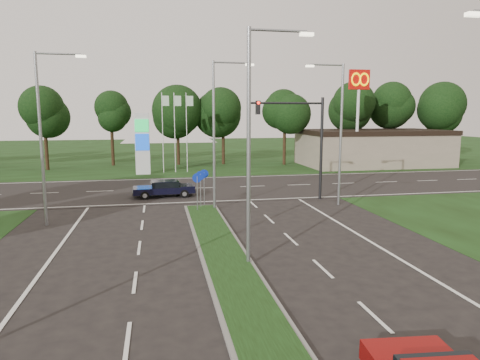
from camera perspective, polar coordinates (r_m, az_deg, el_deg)
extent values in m
plane|color=black|center=(11.67, 3.62, -21.38)|extent=(160.00, 160.00, 0.00)
cube|color=black|center=(65.07, -8.68, 3.47)|extent=(160.00, 50.00, 0.02)
cube|color=black|center=(34.36, -6.50, -1.13)|extent=(160.00, 12.00, 0.02)
cube|color=slate|center=(15.15, -0.30, -13.74)|extent=(2.00, 26.00, 0.12)
cube|color=gray|center=(52.09, 17.26, 4.10)|extent=(16.00, 9.00, 4.00)
cylinder|color=gray|center=(16.18, 1.16, 3.94)|extent=(0.16, 0.16, 9.00)
cylinder|color=gray|center=(16.67, 5.13, 19.24)|extent=(2.20, 0.10, 0.10)
cube|color=#FFF2CC|center=(16.98, 8.89, 18.63)|extent=(0.50, 0.22, 0.12)
cylinder|color=gray|center=(26.01, -3.50, 5.74)|extent=(0.16, 0.16, 9.00)
cylinder|color=gray|center=(26.32, -1.13, 15.38)|extent=(2.20, 0.10, 0.10)
cube|color=#FFF2CC|center=(26.52, 1.30, 15.11)|extent=(0.50, 0.22, 0.12)
cylinder|color=gray|center=(24.52, -25.01, 4.76)|extent=(0.16, 0.16, 9.00)
cylinder|color=gray|center=(24.43, -23.10, 15.22)|extent=(2.20, 0.10, 0.10)
cube|color=#FFF2CC|center=(24.22, -20.45, 15.19)|extent=(0.50, 0.22, 0.12)
cylinder|color=gray|center=(28.28, 13.29, 5.76)|extent=(0.16, 0.16, 9.00)
cylinder|color=gray|center=(27.98, 11.49, 14.82)|extent=(2.20, 0.10, 0.10)
cube|color=#FFF2CC|center=(27.57, 9.30, 14.76)|extent=(0.50, 0.22, 0.12)
cube|color=#FFF2CC|center=(15.34, 28.73, 18.79)|extent=(0.50, 0.22, 0.12)
cylinder|color=black|center=(29.98, 10.79, 4.08)|extent=(0.20, 0.20, 7.00)
cylinder|color=black|center=(29.07, 6.31, 10.15)|extent=(5.00, 0.14, 0.14)
cube|color=black|center=(28.53, 2.40, 9.62)|extent=(0.28, 0.28, 0.90)
sphere|color=#FF190C|center=(28.36, 2.49, 10.23)|extent=(0.20, 0.20, 0.20)
cylinder|color=gray|center=(25.80, -5.71, -1.93)|extent=(0.06, 0.06, 2.20)
cylinder|color=#0C26A5|center=(25.64, -5.74, 0.27)|extent=(0.56, 0.04, 0.56)
cylinder|color=gray|center=(26.81, -5.27, -1.52)|extent=(0.06, 0.06, 2.20)
cylinder|color=#0C26A5|center=(26.65, -5.30, 0.60)|extent=(0.56, 0.04, 0.56)
cylinder|color=gray|center=(27.53, -4.79, -1.24)|extent=(0.06, 0.06, 2.20)
cylinder|color=#0C26A5|center=(27.37, -4.82, 0.82)|extent=(0.56, 0.04, 0.56)
cube|color=silver|center=(42.88, -12.89, 4.70)|extent=(1.40, 0.30, 6.00)
cube|color=#0CA53F|center=(42.61, -12.98, 7.09)|extent=(1.30, 0.08, 1.20)
cube|color=#0C3FBF|center=(42.68, -12.91, 4.95)|extent=(1.30, 0.08, 1.60)
cylinder|color=silver|center=(43.80, -10.27, 6.17)|extent=(0.08, 0.08, 8.00)
cube|color=#B2D8B2|center=(43.79, -9.92, 10.37)|extent=(0.70, 0.02, 1.00)
cylinder|color=silver|center=(43.83, -8.69, 6.21)|extent=(0.08, 0.08, 8.00)
cube|color=#B2D8B2|center=(43.83, -8.32, 10.40)|extent=(0.70, 0.02, 1.00)
cylinder|color=silver|center=(43.90, -7.12, 6.24)|extent=(0.08, 0.08, 8.00)
cube|color=#B2D8B2|center=(43.91, -6.73, 10.43)|extent=(0.70, 0.02, 1.00)
cylinder|color=silver|center=(46.57, 15.39, 7.37)|extent=(0.30, 0.30, 10.00)
cube|color=#BF0C07|center=(46.69, 15.61, 12.77)|extent=(2.20, 0.35, 2.00)
torus|color=#FFC600|center=(46.30, 15.22, 12.83)|extent=(1.06, 0.16, 1.06)
torus|color=#FFC600|center=(46.70, 16.24, 12.75)|extent=(1.06, 0.16, 1.06)
cylinder|color=black|center=(49.96, -8.01, 4.45)|extent=(0.36, 0.36, 4.40)
sphere|color=black|center=(49.83, -8.12, 9.39)|extent=(6.00, 6.00, 6.00)
sphere|color=black|center=(49.67, -7.78, 10.55)|extent=(4.80, 4.80, 4.80)
cube|color=black|center=(31.08, -10.13, -1.26)|extent=(4.38, 2.01, 0.44)
cube|color=black|center=(31.02, -9.99, -0.49)|extent=(1.97, 1.60, 0.41)
cube|color=black|center=(30.99, -10.00, -0.12)|extent=(1.62, 1.49, 0.04)
cylinder|color=black|center=(30.27, -12.58, -2.05)|extent=(0.61, 0.23, 0.60)
cylinder|color=black|center=(31.83, -12.69, -1.53)|extent=(0.61, 0.23, 0.60)
cylinder|color=black|center=(30.47, -7.43, -1.84)|extent=(0.61, 0.23, 0.60)
cylinder|color=black|center=(32.03, -7.78, -1.33)|extent=(0.61, 0.23, 0.60)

